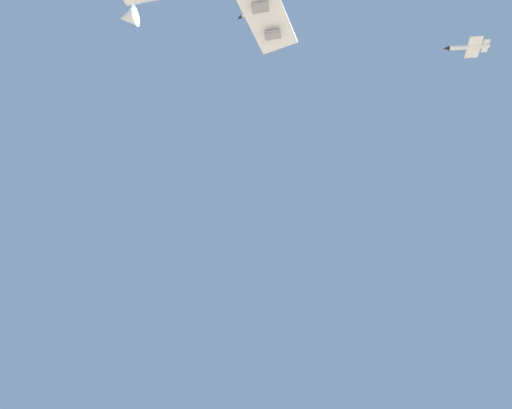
{
  "coord_description": "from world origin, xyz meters",
  "views": [
    {
      "loc": [
        13.92,
        114.32,
        1.43
      ],
      "look_at": [
        8.75,
        24.57,
        79.47
      ],
      "focal_mm": 35.34,
      "sensor_mm": 36.0,
      "label": 1
    }
  ],
  "objects": [
    {
      "name": "chase_jet_lead",
      "position": [
        -62.22,
        26.43,
        150.94
      ],
      "size": [
        15.28,
        8.49,
        4.0
      ],
      "rotation": [
        0.0,
        0.0,
        -0.13
      ],
      "color": "silver"
    },
    {
      "name": "chase_jet_left_wing",
      "position": [
        8.61,
        28.28,
        166.98
      ],
      "size": [
        13.75,
        11.74,
        4.0
      ],
      "rotation": [
        0.0,
        0.0,
        -0.67
      ],
      "color": "#999EA3"
    }
  ]
}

